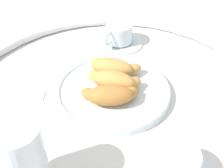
{
  "coord_description": "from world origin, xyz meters",
  "views": [
    {
      "loc": [
        -0.04,
        -0.48,
        0.45
      ],
      "look_at": [
        -0.0,
        0.03,
        0.03
      ],
      "focal_mm": 47.21,
      "sensor_mm": 36.0,
      "label": 1
    }
  ],
  "objects_px": {
    "croissant_small": "(112,80)",
    "croissant_extra": "(114,67)",
    "coffee_cup_near": "(119,35)",
    "juice_glass_left": "(20,150)",
    "sugar_packet": "(33,95)",
    "coffee_cup_far": "(175,167)",
    "croissant_large": "(110,95)",
    "pastry_plate": "(112,91)"
  },
  "relations": [
    {
      "from": "croissant_small",
      "to": "croissant_extra",
      "type": "distance_m",
      "value": 0.05
    },
    {
      "from": "croissant_small",
      "to": "coffee_cup_near",
      "type": "xyz_separation_m",
      "value": [
        0.03,
        0.22,
        -0.01
      ]
    },
    {
      "from": "juice_glass_left",
      "to": "sugar_packet",
      "type": "height_order",
      "value": "juice_glass_left"
    },
    {
      "from": "croissant_small",
      "to": "croissant_extra",
      "type": "relative_size",
      "value": 0.99
    },
    {
      "from": "croissant_extra",
      "to": "coffee_cup_far",
      "type": "relative_size",
      "value": 0.96
    },
    {
      "from": "croissant_extra",
      "to": "juice_glass_left",
      "type": "bearing_deg",
      "value": -120.55
    },
    {
      "from": "croissant_large",
      "to": "croissant_extra",
      "type": "xyz_separation_m",
      "value": [
        0.02,
        0.1,
        0.0
      ]
    },
    {
      "from": "coffee_cup_far",
      "to": "juice_glass_left",
      "type": "relative_size",
      "value": 0.97
    },
    {
      "from": "croissant_small",
      "to": "juice_glass_left",
      "type": "distance_m",
      "value": 0.28
    },
    {
      "from": "coffee_cup_far",
      "to": "croissant_extra",
      "type": "bearing_deg",
      "value": 107.18
    },
    {
      "from": "croissant_extra",
      "to": "juice_glass_left",
      "type": "height_order",
      "value": "juice_glass_left"
    },
    {
      "from": "sugar_packet",
      "to": "coffee_cup_near",
      "type": "bearing_deg",
      "value": 49.58
    },
    {
      "from": "pastry_plate",
      "to": "sugar_packet",
      "type": "xyz_separation_m",
      "value": [
        -0.18,
        0.0,
        -0.01
      ]
    },
    {
      "from": "coffee_cup_near",
      "to": "juice_glass_left",
      "type": "xyz_separation_m",
      "value": [
        -0.19,
        -0.44,
        0.07
      ]
    },
    {
      "from": "croissant_extra",
      "to": "sugar_packet",
      "type": "relative_size",
      "value": 2.62
    },
    {
      "from": "croissant_small",
      "to": "coffee_cup_near",
      "type": "height_order",
      "value": "same"
    },
    {
      "from": "croissant_large",
      "to": "sugar_packet",
      "type": "bearing_deg",
      "value": 163.97
    },
    {
      "from": "coffee_cup_far",
      "to": "juice_glass_left",
      "type": "distance_m",
      "value": 0.26
    },
    {
      "from": "croissant_small",
      "to": "sugar_packet",
      "type": "distance_m",
      "value": 0.19
    },
    {
      "from": "coffee_cup_near",
      "to": "juice_glass_left",
      "type": "height_order",
      "value": "juice_glass_left"
    },
    {
      "from": "pastry_plate",
      "to": "croissant_small",
      "type": "distance_m",
      "value": 0.03
    },
    {
      "from": "coffee_cup_far",
      "to": "sugar_packet",
      "type": "xyz_separation_m",
      "value": [
        -0.27,
        0.23,
        -0.02
      ]
    },
    {
      "from": "juice_glass_left",
      "to": "sugar_packet",
      "type": "xyz_separation_m",
      "value": [
        -0.03,
        0.23,
        -0.09
      ]
    },
    {
      "from": "croissant_small",
      "to": "juice_glass_left",
      "type": "relative_size",
      "value": 0.92
    },
    {
      "from": "croissant_large",
      "to": "sugar_packet",
      "type": "relative_size",
      "value": 2.74
    },
    {
      "from": "croissant_large",
      "to": "croissant_extra",
      "type": "distance_m",
      "value": 0.1
    },
    {
      "from": "croissant_large",
      "to": "croissant_small",
      "type": "distance_m",
      "value": 0.05
    },
    {
      "from": "croissant_large",
      "to": "coffee_cup_far",
      "type": "height_order",
      "value": "same"
    },
    {
      "from": "croissant_large",
      "to": "coffee_cup_far",
      "type": "bearing_deg",
      "value": -60.36
    },
    {
      "from": "croissant_small",
      "to": "juice_glass_left",
      "type": "xyz_separation_m",
      "value": [
        -0.15,
        -0.22,
        0.05
      ]
    },
    {
      "from": "coffee_cup_near",
      "to": "coffee_cup_far",
      "type": "xyz_separation_m",
      "value": [
        0.06,
        -0.44,
        0.0
      ]
    },
    {
      "from": "pastry_plate",
      "to": "croissant_small",
      "type": "bearing_deg",
      "value": 70.76
    },
    {
      "from": "coffee_cup_near",
      "to": "pastry_plate",
      "type": "bearing_deg",
      "value": -98.71
    },
    {
      "from": "coffee_cup_far",
      "to": "juice_glass_left",
      "type": "height_order",
      "value": "juice_glass_left"
    },
    {
      "from": "pastry_plate",
      "to": "juice_glass_left",
      "type": "xyz_separation_m",
      "value": [
        -0.15,
        -0.22,
        0.08
      ]
    },
    {
      "from": "croissant_large",
      "to": "croissant_small",
      "type": "height_order",
      "value": "same"
    },
    {
      "from": "coffee_cup_far",
      "to": "pastry_plate",
      "type": "bearing_deg",
      "value": 112.71
    },
    {
      "from": "croissant_large",
      "to": "croissant_extra",
      "type": "bearing_deg",
      "value": 81.23
    },
    {
      "from": "croissant_large",
      "to": "croissant_small",
      "type": "bearing_deg",
      "value": 80.6
    },
    {
      "from": "croissant_small",
      "to": "pastry_plate",
      "type": "bearing_deg",
      "value": -109.24
    },
    {
      "from": "croissant_extra",
      "to": "juice_glass_left",
      "type": "xyz_separation_m",
      "value": [
        -0.16,
        -0.27,
        0.05
      ]
    },
    {
      "from": "pastry_plate",
      "to": "croissant_extra",
      "type": "xyz_separation_m",
      "value": [
        0.01,
        0.05,
        0.03
      ]
    }
  ]
}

